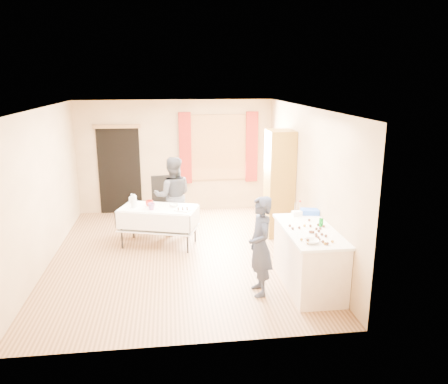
{
  "coord_description": "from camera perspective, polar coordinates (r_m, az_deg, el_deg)",
  "views": [
    {
      "loc": [
        -0.15,
        -7.34,
        3.09
      ],
      "look_at": [
        0.78,
        0.0,
        1.14
      ],
      "focal_mm": 35.0,
      "sensor_mm": 36.0,
      "label": 1
    }
  ],
  "objects": [
    {
      "name": "cup_rainbow",
      "position": [
        8.05,
        -9.47,
        -1.88
      ],
      "size": [
        0.14,
        0.14,
        0.12
      ],
      "primitive_type": "imported",
      "rotation": [
        0.0,
        0.0,
        0.03
      ],
      "color": "red",
      "rests_on": "party_table"
    },
    {
      "name": "wall_front",
      "position": [
        4.92,
        -5.05,
        -6.63
      ],
      "size": [
        4.5,
        0.02,
        2.6
      ],
      "primitive_type": "cube",
      "color": "tan",
      "rests_on": "floor"
    },
    {
      "name": "pastry_tray",
      "position": [
        7.94,
        -5.4,
        -2.36
      ],
      "size": [
        0.34,
        0.32,
        0.02
      ],
      "primitive_type": "cube",
      "rotation": [
        0.0,
        0.0,
        -0.54
      ],
      "color": "white",
      "rests_on": "party_table"
    },
    {
      "name": "cake_balls",
      "position": [
        6.4,
        11.66,
        -5.26
      ],
      "size": [
        0.54,
        1.04,
        0.04
      ],
      "color": "#3F2314",
      "rests_on": "counter"
    },
    {
      "name": "foam_block",
      "position": [
        7.17,
        9.5,
        -2.79
      ],
      "size": [
        0.16,
        0.12,
        0.08
      ],
      "primitive_type": "cube",
      "rotation": [
        0.0,
        0.0,
        0.12
      ],
      "color": "white",
      "rests_on": "counter"
    },
    {
      "name": "window_pane",
      "position": [
        10.23,
        -0.71,
        5.84
      ],
      "size": [
        1.2,
        0.02,
        1.4
      ],
      "primitive_type": "cube",
      "color": "white",
      "rests_on": "wall_back"
    },
    {
      "name": "cup_red",
      "position": [
        8.28,
        -9.73,
        -1.47
      ],
      "size": [
        0.25,
        0.25,
        0.11
      ],
      "primitive_type": "imported",
      "rotation": [
        0.0,
        0.0,
        -0.44
      ],
      "color": "#B41D11",
      "rests_on": "party_table"
    },
    {
      "name": "curtain_left",
      "position": [
        10.14,
        -5.09,
        5.7
      ],
      "size": [
        0.28,
        0.06,
        1.65
      ],
      "primitive_type": "cube",
      "color": "maroon",
      "rests_on": "wall_back"
    },
    {
      "name": "cabinet",
      "position": [
        8.69,
        7.22,
        1.1
      ],
      "size": [
        0.5,
        0.6,
        2.11
      ],
      "primitive_type": "cube",
      "color": "olive",
      "rests_on": "floor"
    },
    {
      "name": "wall_back",
      "position": [
        10.26,
        -6.32,
        4.64
      ],
      "size": [
        4.5,
        0.02,
        2.6
      ],
      "primitive_type": "cube",
      "color": "tan",
      "rests_on": "floor"
    },
    {
      "name": "soda_can",
      "position": [
        6.75,
        12.56,
        -3.89
      ],
      "size": [
        0.08,
        0.08,
        0.12
      ],
      "primitive_type": "cylinder",
      "rotation": [
        0.0,
        0.0,
        -0.27
      ],
      "color": "#0B7B1A",
      "rests_on": "counter"
    },
    {
      "name": "window_frame",
      "position": [
        10.25,
        -0.72,
        5.85
      ],
      "size": [
        1.32,
        0.06,
        1.52
      ],
      "primitive_type": "cube",
      "color": "olive",
      "rests_on": "wall_back"
    },
    {
      "name": "counter",
      "position": [
        6.78,
        11.0,
        -8.42
      ],
      "size": [
        0.76,
        1.6,
        0.91
      ],
      "color": "#F8E2CD",
      "rests_on": "floor"
    },
    {
      "name": "wall_right",
      "position": [
        7.93,
        10.65,
        1.47
      ],
      "size": [
        0.02,
        5.5,
        2.6
      ],
      "primitive_type": "cube",
      "color": "tan",
      "rests_on": "floor"
    },
    {
      "name": "ceiling",
      "position": [
        7.36,
        -6.18,
        10.95
      ],
      "size": [
        4.5,
        5.5,
        0.02
      ],
      "primitive_type": "cube",
      "color": "white",
      "rests_on": "floor"
    },
    {
      "name": "bottle",
      "position": [
        8.55,
        -11.95,
        -0.8
      ],
      "size": [
        0.14,
        0.14,
        0.18
      ],
      "primitive_type": "imported",
      "rotation": [
        0.0,
        0.0,
        -0.4
      ],
      "color": "white",
      "rests_on": "party_table"
    },
    {
      "name": "wall_left",
      "position": [
        7.84,
        -22.64,
        0.42
      ],
      "size": [
        0.02,
        5.5,
        2.6
      ],
      "primitive_type": "cube",
      "color": "tan",
      "rests_on": "floor"
    },
    {
      "name": "mixing_bowl",
      "position": [
        6.07,
        11.36,
        -6.34
      ],
      "size": [
        0.2,
        0.2,
        0.05
      ],
      "primitive_type": "imported",
      "rotation": [
        0.0,
        0.0,
        0.01
      ],
      "color": "white",
      "rests_on": "counter"
    },
    {
      "name": "party_table",
      "position": [
        8.29,
        -8.52,
        -3.98
      ],
      "size": [
        1.57,
        1.11,
        0.75
      ],
      "rotation": [
        0.0,
        0.0,
        -0.3
      ],
      "color": "black",
      "rests_on": "floor"
    },
    {
      "name": "pitcher",
      "position": [
        8.24,
        -11.71,
        -1.24
      ],
      "size": [
        0.14,
        0.14,
        0.22
      ],
      "primitive_type": "cylinder",
      "rotation": [
        0.0,
        0.0,
        -0.41
      ],
      "color": "silver",
      "rests_on": "party_table"
    },
    {
      "name": "chair",
      "position": [
        9.28,
        -7.83,
        -2.69
      ],
      "size": [
        0.51,
        0.51,
        1.09
      ],
      "rotation": [
        0.0,
        0.0,
        0.14
      ],
      "color": "black",
      "rests_on": "floor"
    },
    {
      "name": "girl",
      "position": [
        6.34,
        4.75,
        -7.06
      ],
      "size": [
        0.59,
        0.43,
        1.47
      ],
      "primitive_type": "imported",
      "rotation": [
        0.0,
        0.0,
        -1.5
      ],
      "color": "#22283C",
      "rests_on": "floor"
    },
    {
      "name": "door_lintel",
      "position": [
        10.16,
        -13.85,
        8.31
      ],
      "size": [
        1.05,
        0.06,
        0.08
      ],
      "primitive_type": "cube",
      "color": "olive",
      "rests_on": "wall_back"
    },
    {
      "name": "floor",
      "position": [
        7.97,
        -5.66,
        -8.2
      ],
      "size": [
        4.5,
        5.5,
        0.02
      ],
      "primitive_type": "cube",
      "color": "#9E7047",
      "rests_on": "ground"
    },
    {
      "name": "curtain_right",
      "position": [
        10.32,
        3.64,
        5.88
      ],
      "size": [
        0.28,
        0.06,
        1.65
      ],
      "primitive_type": "cube",
      "color": "maroon",
      "rests_on": "wall_back"
    },
    {
      "name": "blue_basket",
      "position": [
        7.31,
        11.13,
        -2.54
      ],
      "size": [
        0.34,
        0.26,
        0.08
      ],
      "primitive_type": "cube",
      "rotation": [
        0.0,
        0.0,
        -0.23
      ],
      "color": "blue",
      "rests_on": "counter"
    },
    {
      "name": "woman",
      "position": [
        8.79,
        -6.68,
        -0.51
      ],
      "size": [
        0.78,
        0.62,
        1.58
      ],
      "primitive_type": "imported",
      "rotation": [
        0.0,
        0.0,
        3.13
      ],
      "color": "black",
      "rests_on": "floor"
    },
    {
      "name": "small_bowl",
      "position": [
        8.2,
        -6.56,
        -1.73
      ],
      "size": [
        0.3,
        0.3,
        0.05
      ],
      "primitive_type": "imported",
      "rotation": [
        0.0,
        0.0,
        -0.54
      ],
      "color": "white",
      "rests_on": "party_table"
    },
    {
      "name": "doorway",
      "position": [
        10.35,
        -13.49,
        2.71
      ],
      "size": [
        0.95,
        0.04,
        2.0
      ],
      "primitive_type": "cube",
      "color": "black",
      "rests_on": "floor"
    }
  ]
}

